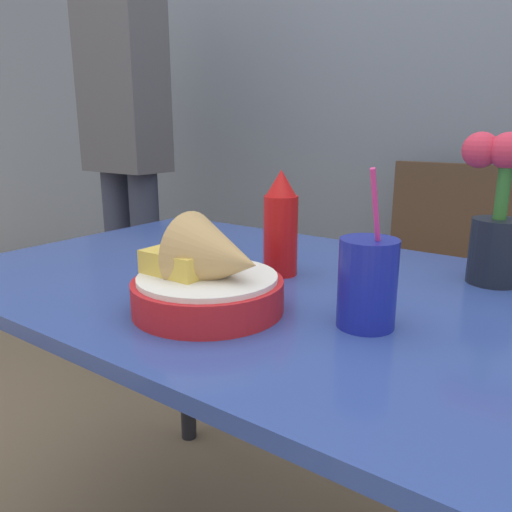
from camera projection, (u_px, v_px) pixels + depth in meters
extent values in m
cube|color=slate|center=(463.00, 32.00, 1.62)|extent=(7.00, 0.06, 2.60)
cube|color=#334C9E|center=(274.00, 288.00, 0.92)|extent=(1.22, 0.77, 0.02)
cylinder|color=black|center=(185.00, 339.00, 1.58)|extent=(0.05, 0.05, 0.71)
cylinder|color=#473323|center=(344.00, 391.00, 1.54)|extent=(0.03, 0.03, 0.43)
cylinder|color=#473323|center=(467.00, 431.00, 1.33)|extent=(0.03, 0.03, 0.43)
cylinder|color=#473323|center=(389.00, 350.00, 1.82)|extent=(0.03, 0.03, 0.43)
cylinder|color=#473323|center=(495.00, 378.00, 1.61)|extent=(0.03, 0.03, 0.43)
cube|color=#473323|center=(428.00, 318.00, 1.52)|extent=(0.40, 0.40, 0.02)
cube|color=#473323|center=(453.00, 233.00, 1.61)|extent=(0.40, 0.03, 0.44)
cylinder|color=red|center=(207.00, 295.00, 0.77)|extent=(0.23, 0.23, 0.05)
cylinder|color=white|center=(207.00, 277.00, 0.76)|extent=(0.21, 0.21, 0.01)
cone|color=tan|center=(221.00, 259.00, 0.73)|extent=(0.13, 0.13, 0.13)
cube|color=#E5C14C|center=(182.00, 263.00, 0.77)|extent=(0.10, 0.08, 0.04)
cylinder|color=red|center=(280.00, 236.00, 0.94)|extent=(0.06, 0.06, 0.15)
cone|color=red|center=(281.00, 183.00, 0.91)|extent=(0.06, 0.06, 0.05)
cylinder|color=#192399|center=(367.00, 283.00, 0.70)|extent=(0.08, 0.08, 0.13)
cylinder|color=black|center=(367.00, 290.00, 0.70)|extent=(0.08, 0.08, 0.10)
cylinder|color=#EA3884|center=(378.00, 245.00, 0.67)|extent=(0.01, 0.07, 0.21)
cylinder|color=black|center=(495.00, 252.00, 0.89)|extent=(0.09, 0.09, 0.12)
cylinder|color=#33722D|center=(503.00, 189.00, 0.86)|extent=(0.02, 0.02, 0.11)
sphere|color=#DB334C|center=(508.00, 151.00, 0.85)|extent=(0.06, 0.06, 0.06)
sphere|color=#DB334C|center=(480.00, 150.00, 0.87)|extent=(0.06, 0.06, 0.06)
cylinder|color=#2D3347|center=(122.00, 273.00, 2.05)|extent=(0.11, 0.11, 0.84)
cylinder|color=#2D3347|center=(148.00, 280.00, 1.96)|extent=(0.11, 0.11, 0.84)
cube|color=#4C4C51|center=(122.00, 74.00, 1.81)|extent=(0.32, 0.18, 0.70)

